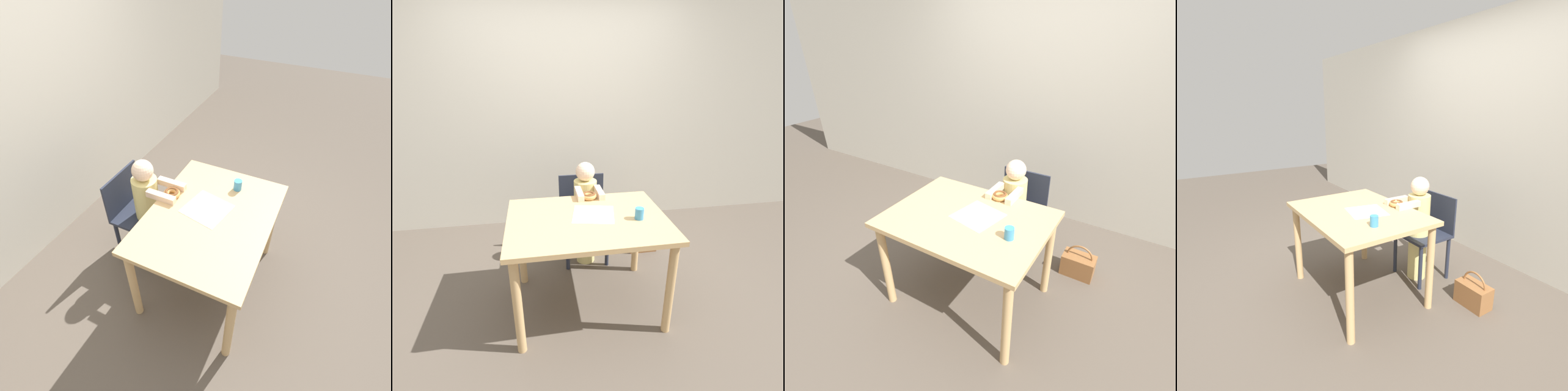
{
  "view_description": "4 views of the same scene",
  "coord_description": "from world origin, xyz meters",
  "views": [
    {
      "loc": [
        -1.42,
        -0.57,
        2.27
      ],
      "look_at": [
        0.02,
        0.13,
        0.88
      ],
      "focal_mm": 28.0,
      "sensor_mm": 36.0,
      "label": 1
    },
    {
      "loc": [
        -0.33,
        -1.9,
        1.75
      ],
      "look_at": [
        0.02,
        0.13,
        0.88
      ],
      "focal_mm": 28.0,
      "sensor_mm": 36.0,
      "label": 2
    },
    {
      "loc": [
        0.99,
        -1.49,
        1.95
      ],
      "look_at": [
        0.02,
        0.13,
        0.88
      ],
      "focal_mm": 28.0,
      "sensor_mm": 36.0,
      "label": 3
    },
    {
      "loc": [
        2.08,
        -1.2,
        1.6
      ],
      "look_at": [
        0.02,
        0.13,
        0.88
      ],
      "focal_mm": 28.0,
      "sensor_mm": 36.0,
      "label": 4
    }
  ],
  "objects": [
    {
      "name": "ground_plane",
      "position": [
        0.0,
        0.0,
        0.0
      ],
      "size": [
        12.0,
        12.0,
        0.0
      ],
      "primitive_type": "plane",
      "color": "brown"
    },
    {
      "name": "napkin",
      "position": [
        0.05,
        0.05,
        0.77
      ],
      "size": [
        0.35,
        0.35,
        0.0
      ],
      "color": "white",
      "rests_on": "dining_table"
    },
    {
      "name": "child_figure",
      "position": [
        0.08,
        0.59,
        0.52
      ],
      "size": [
        0.22,
        0.42,
        1.0
      ],
      "color": "#E0D17F",
      "rests_on": "ground_plane"
    },
    {
      "name": "dining_table",
      "position": [
        0.0,
        0.0,
        0.66
      ],
      "size": [
        1.13,
        0.85,
        0.76
      ],
      "color": "tan",
      "rests_on": "ground_plane"
    },
    {
      "name": "wall_back",
      "position": [
        0.0,
        1.56,
        1.25
      ],
      "size": [
        8.0,
        0.05,
        2.5
      ],
      "color": "beige",
      "rests_on": "ground_plane"
    },
    {
      "name": "chair",
      "position": [
        0.08,
        0.71,
        0.44
      ],
      "size": [
        0.44,
        0.41,
        0.8
      ],
      "color": "#232838",
      "rests_on": "ground_plane"
    },
    {
      "name": "cup",
      "position": [
        0.36,
        -0.07,
        0.81
      ],
      "size": [
        0.06,
        0.06,
        0.08
      ],
      "color": "teal",
      "rests_on": "dining_table"
    },
    {
      "name": "handbag",
      "position": [
        0.69,
        0.7,
        0.11
      ],
      "size": [
        0.28,
        0.16,
        0.31
      ],
      "color": "brown",
      "rests_on": "ground_plane"
    },
    {
      "name": "donut",
      "position": [
        0.07,
        0.35,
        0.79
      ],
      "size": [
        0.13,
        0.13,
        0.05
      ],
      "color": "tan",
      "rests_on": "dining_table"
    }
  ]
}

